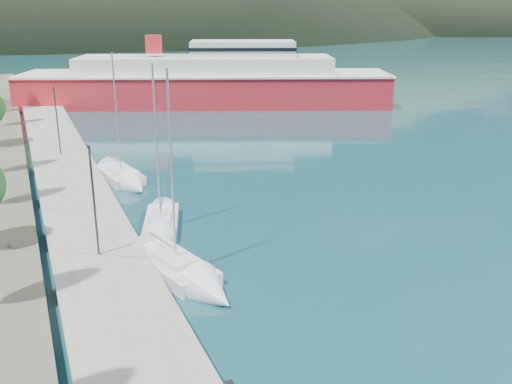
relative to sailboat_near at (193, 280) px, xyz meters
name	(u,v)px	position (x,y,z in m)	size (l,w,h in m)	color
ground	(72,70)	(4.90, 109.22, -0.32)	(1400.00, 1400.00, 0.00)	#15434A
quay	(77,200)	(-4.10, 15.22, 0.08)	(5.00, 88.00, 0.80)	gray
lamp_posts	(91,193)	(-4.10, 4.95, 3.76)	(0.15, 45.82, 6.06)	#2D2D33
sailboat_near	(193,280)	(0.00, 0.00, 0.00)	(4.58, 8.64, 11.90)	silver
sailboat_mid	(160,234)	(-0.08, 6.80, -0.04)	(4.31, 8.15, 11.36)	silver
sailboat_far	(128,181)	(0.20, 18.61, 0.00)	(3.70, 7.98, 11.30)	silver
ferry	(207,83)	(18.26, 52.90, 2.82)	(52.39, 29.18, 10.32)	red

